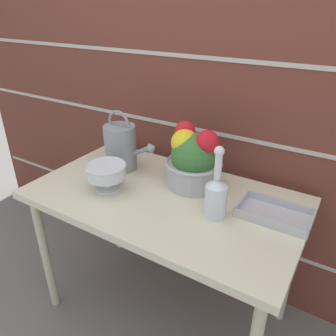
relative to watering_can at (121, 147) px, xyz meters
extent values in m
plane|color=slate|center=(0.33, -0.11, -0.86)|extent=(12.00, 12.00, 0.00)
cube|color=brown|center=(0.33, 0.32, 0.24)|extent=(3.60, 0.08, 2.20)
cube|color=#B7B2A8|center=(0.33, 0.28, -0.52)|extent=(3.53, 0.00, 0.02)
cube|color=#B7B2A8|center=(0.33, 0.28, 0.06)|extent=(3.53, 0.00, 0.02)
cube|color=#B7B2A8|center=(0.33, 0.28, 0.42)|extent=(3.53, 0.00, 0.02)
cube|color=beige|center=(0.33, -0.11, -0.14)|extent=(1.21, 0.69, 0.04)
cylinder|color=beige|center=(-0.22, -0.40, -0.51)|extent=(0.04, 0.04, 0.70)
cylinder|color=beige|center=(-0.22, 0.17, -0.51)|extent=(0.04, 0.04, 0.70)
cylinder|color=beige|center=(0.87, 0.17, -0.51)|extent=(0.04, 0.04, 0.70)
cylinder|color=gray|center=(0.00, 0.00, -0.01)|extent=(0.16, 0.16, 0.23)
cylinder|color=gray|center=(0.13, 0.00, 0.01)|extent=(0.14, 0.02, 0.09)
cone|color=gray|center=(0.20, 0.00, 0.04)|extent=(0.05, 0.05, 0.06)
torus|color=gray|center=(0.00, 0.00, 0.12)|extent=(0.13, 0.01, 0.13)
cylinder|color=silver|center=(0.08, -0.21, -0.11)|extent=(0.12, 0.12, 0.01)
cylinder|color=silver|center=(0.08, -0.21, -0.08)|extent=(0.04, 0.04, 0.05)
sphere|color=silver|center=(0.08, -0.21, -0.08)|extent=(0.05, 0.05, 0.05)
cylinder|color=silver|center=(0.08, -0.21, -0.03)|extent=(0.17, 0.17, 0.06)
torus|color=silver|center=(0.08, -0.21, 0.00)|extent=(0.18, 0.18, 0.01)
cylinder|color=#ADADB2|center=(0.39, 0.04, -0.06)|extent=(0.25, 0.25, 0.11)
torus|color=#ADADB2|center=(0.39, 0.04, -0.01)|extent=(0.26, 0.26, 0.01)
sphere|color=#387033|center=(0.39, 0.04, 0.03)|extent=(0.21, 0.21, 0.21)
sphere|color=yellow|center=(0.35, 0.03, 0.09)|extent=(0.13, 0.13, 0.13)
sphere|color=red|center=(0.33, 0.07, 0.13)|extent=(0.10, 0.10, 0.10)
sphere|color=red|center=(0.46, 0.03, 0.11)|extent=(0.11, 0.11, 0.11)
cylinder|color=silver|center=(0.59, -0.14, -0.05)|extent=(0.09, 0.09, 0.14)
cone|color=silver|center=(0.59, -0.14, 0.03)|extent=(0.09, 0.09, 0.03)
cylinder|color=silver|center=(0.59, -0.14, 0.10)|extent=(0.03, 0.03, 0.10)
sphere|color=silver|center=(0.59, -0.14, 0.16)|extent=(0.04, 0.04, 0.04)
cube|color=#B7B7BC|center=(0.80, -0.02, -0.12)|extent=(0.28, 0.16, 0.01)
cube|color=#B7B7BC|center=(0.80, -0.10, -0.10)|extent=(0.28, 0.01, 0.04)
cube|color=#B7B7BC|center=(0.80, 0.06, -0.10)|extent=(0.28, 0.01, 0.04)
cube|color=#B7B7BC|center=(0.66, -0.02, -0.10)|extent=(0.01, 0.16, 0.04)
cube|color=#B7B7BC|center=(0.93, -0.02, -0.10)|extent=(0.01, 0.16, 0.04)
camera|label=1|loc=(1.00, -1.17, 0.65)|focal=35.00mm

